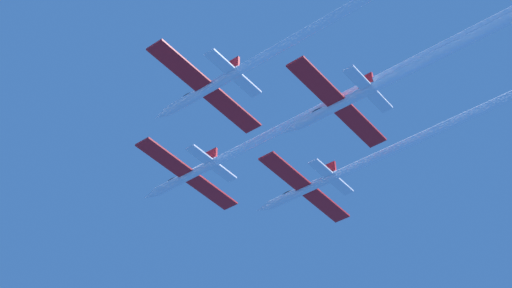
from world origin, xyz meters
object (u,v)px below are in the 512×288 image
Objects in this scene: jet_lead at (291,123)px; jet_left_wing at (330,19)px; jet_right_wing at (424,135)px; jet_slot at (439,54)px.

jet_lead is 14.97m from jet_left_wing.
jet_lead is 0.97× the size of jet_right_wing.
jet_lead reaches higher than jet_slot.
jet_right_wing is 11.87m from jet_slot.
jet_slot is (-9.65, -6.91, -0.07)m from jet_right_wing.
jet_left_wing reaches higher than jet_slot.
jet_left_wing is 1.18× the size of jet_slot.
jet_right_wing is 1.20× the size of jet_slot.
jet_lead is at bearing 88.85° from jet_slot.
jet_slot is (9.33, -6.15, -0.88)m from jet_left_wing.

